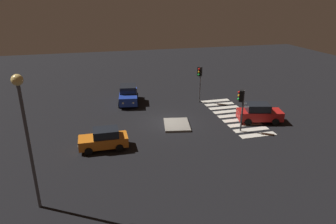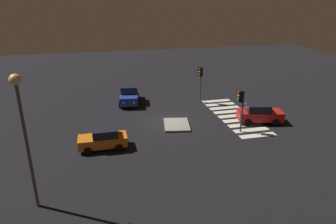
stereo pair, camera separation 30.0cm
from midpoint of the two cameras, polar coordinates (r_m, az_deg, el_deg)
ground_plane at (r=28.27m, az=0.30°, el=-1.89°), size 80.00×80.00×0.00m
traffic_island at (r=27.47m, az=1.93°, el=-2.40°), size 3.31×2.72×0.18m
car_red at (r=29.23m, az=16.95°, el=-0.24°), size 2.62×4.28×1.76m
car_orange at (r=23.73m, az=-11.61°, el=-4.92°), size 1.77×3.71×1.60m
car_blue at (r=33.32m, az=-7.02°, el=3.25°), size 4.59×2.55×1.92m
traffic_light_south at (r=26.11m, az=13.81°, el=2.02°), size 0.54×0.53×3.66m
traffic_light_east at (r=32.79m, az=6.30°, el=6.70°), size 0.54×0.54×3.93m
street_lamp at (r=16.76m, az=-25.02°, el=-1.44°), size 0.56×0.56×7.52m
crosswalk_near at (r=30.44m, az=12.48°, el=-0.69°), size 9.90×3.20×0.02m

